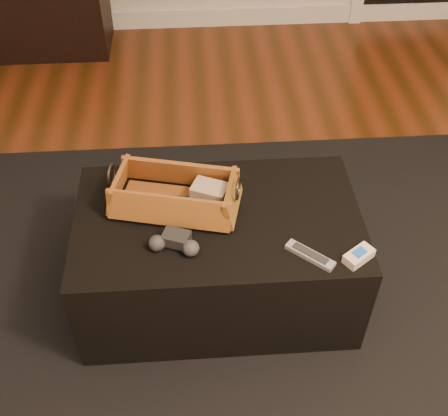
{
  "coord_description": "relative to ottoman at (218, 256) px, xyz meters",
  "views": [
    {
      "loc": [
        -0.32,
        -0.95,
        1.81
      ],
      "look_at": [
        -0.22,
        0.4,
        0.49
      ],
      "focal_mm": 45.0,
      "sensor_mm": 36.0,
      "label": 1
    }
  ],
  "objects": [
    {
      "name": "silver_remote",
      "position": [
        0.29,
        -0.2,
        0.22
      ],
      "size": [
        0.15,
        0.14,
        0.02
      ],
      "color": "#A1A4A9",
      "rests_on": "ottoman"
    },
    {
      "name": "ottoman",
      "position": [
        0.0,
        0.0,
        0.0
      ],
      "size": [
        1.0,
        0.6,
        0.42
      ],
      "primitive_type": "cube",
      "color": "black",
      "rests_on": "area_rug"
    },
    {
      "name": "floor",
      "position": [
        0.24,
        -0.42,
        -0.23
      ],
      "size": [
        5.0,
        5.5,
        0.01
      ],
      "primitive_type": "cube",
      "color": "brown",
      "rests_on": "ground"
    },
    {
      "name": "tv_remote",
      "position": [
        -0.17,
        0.05,
        0.24
      ],
      "size": [
        0.24,
        0.08,
        0.02
      ],
      "primitive_type": "cube",
      "rotation": [
        0.0,
        0.0,
        -0.13
      ],
      "color": "black",
      "rests_on": "wicker_basket"
    },
    {
      "name": "baseboard",
      "position": [
        0.24,
        2.31,
        -0.16
      ],
      "size": [
        5.0,
        0.04,
        0.12
      ],
      "primitive_type": "cube",
      "color": "white",
      "rests_on": "floor"
    },
    {
      "name": "cream_gadget",
      "position": [
        0.44,
        -0.22,
        0.23
      ],
      "size": [
        0.11,
        0.1,
        0.04
      ],
      "color": "silver",
      "rests_on": "ottoman"
    },
    {
      "name": "game_controller",
      "position": [
        -0.15,
        -0.14,
        0.24
      ],
      "size": [
        0.18,
        0.12,
        0.06
      ],
      "color": "black",
      "rests_on": "ottoman"
    },
    {
      "name": "wicker_basket",
      "position": [
        -0.14,
        0.06,
        0.26
      ],
      "size": [
        0.48,
        0.33,
        0.16
      ],
      "color": "#A45E25",
      "rests_on": "ottoman"
    },
    {
      "name": "area_rug",
      "position": [
        0.0,
        -0.05,
        -0.22
      ],
      "size": [
        2.6,
        2.0,
        0.01
      ],
      "primitive_type": "cube",
      "color": "black",
      "rests_on": "floor"
    },
    {
      "name": "cloth_bundle",
      "position": [
        -0.02,
        0.07,
        0.26
      ],
      "size": [
        0.15,
        0.13,
        0.07
      ],
      "primitive_type": "cube",
      "rotation": [
        0.0,
        0.0,
        -0.41
      ],
      "color": "tan",
      "rests_on": "wicker_basket"
    }
  ]
}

